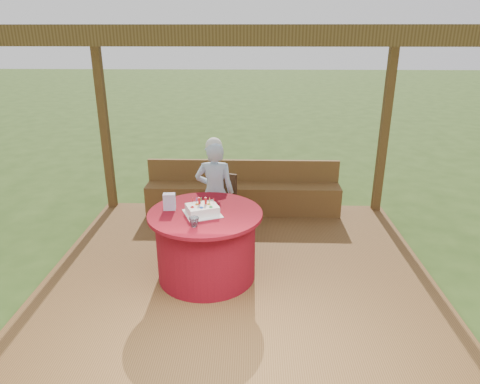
{
  "coord_description": "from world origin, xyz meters",
  "views": [
    {
      "loc": [
        0.15,
        -4.53,
        2.8
      ],
      "look_at": [
        0.0,
        0.25,
        1.0
      ],
      "focal_mm": 32.0,
      "sensor_mm": 36.0,
      "label": 1
    }
  ],
  "objects_px": {
    "bench": "(243,196)",
    "birthday_cake": "(202,209)",
    "gift_bag": "(169,202)",
    "table": "(206,244)",
    "chair": "(221,202)",
    "elderly_woman": "(215,191)",
    "drinking_glass": "(194,222)"
  },
  "relations": [
    {
      "from": "table",
      "to": "drinking_glass",
      "type": "relative_size",
      "value": 12.13
    },
    {
      "from": "bench",
      "to": "birthday_cake",
      "type": "distance_m",
      "value": 2.08
    },
    {
      "from": "elderly_woman",
      "to": "gift_bag",
      "type": "relative_size",
      "value": 7.61
    },
    {
      "from": "bench",
      "to": "birthday_cake",
      "type": "height_order",
      "value": "birthday_cake"
    },
    {
      "from": "bench",
      "to": "birthday_cake",
      "type": "relative_size",
      "value": 6.18
    },
    {
      "from": "bench",
      "to": "table",
      "type": "xyz_separation_m",
      "value": [
        -0.37,
        -1.92,
        0.14
      ]
    },
    {
      "from": "chair",
      "to": "elderly_woman",
      "type": "distance_m",
      "value": 0.38
    },
    {
      "from": "chair",
      "to": "table",
      "type": "bearing_deg",
      "value": -93.86
    },
    {
      "from": "birthday_cake",
      "to": "gift_bag",
      "type": "relative_size",
      "value": 2.57
    },
    {
      "from": "chair",
      "to": "elderly_woman",
      "type": "relative_size",
      "value": 0.59
    },
    {
      "from": "birthday_cake",
      "to": "gift_bag",
      "type": "xyz_separation_m",
      "value": [
        -0.38,
        0.11,
        0.04
      ]
    },
    {
      "from": "table",
      "to": "drinking_glass",
      "type": "height_order",
      "value": "drinking_glass"
    },
    {
      "from": "elderly_woman",
      "to": "chair",
      "type": "bearing_deg",
      "value": 79.83
    },
    {
      "from": "elderly_woman",
      "to": "gift_bag",
      "type": "distance_m",
      "value": 0.95
    },
    {
      "from": "bench",
      "to": "chair",
      "type": "relative_size",
      "value": 3.54
    },
    {
      "from": "birthday_cake",
      "to": "bench",
      "type": "bearing_deg",
      "value": 78.49
    },
    {
      "from": "bench",
      "to": "elderly_woman",
      "type": "xyz_separation_m",
      "value": [
        -0.34,
        -1.02,
        0.45
      ]
    },
    {
      "from": "bench",
      "to": "drinking_glass",
      "type": "distance_m",
      "value": 2.4
    },
    {
      "from": "table",
      "to": "chair",
      "type": "height_order",
      "value": "chair"
    },
    {
      "from": "chair",
      "to": "bench",
      "type": "bearing_deg",
      "value": 68.36
    },
    {
      "from": "elderly_woman",
      "to": "table",
      "type": "bearing_deg",
      "value": -91.87
    },
    {
      "from": "bench",
      "to": "drinking_glass",
      "type": "height_order",
      "value": "drinking_glass"
    },
    {
      "from": "bench",
      "to": "elderly_woman",
      "type": "bearing_deg",
      "value": -108.63
    },
    {
      "from": "table",
      "to": "gift_bag",
      "type": "height_order",
      "value": "gift_bag"
    },
    {
      "from": "table",
      "to": "gift_bag",
      "type": "xyz_separation_m",
      "value": [
        -0.41,
        0.07,
        0.49
      ]
    },
    {
      "from": "bench",
      "to": "gift_bag",
      "type": "relative_size",
      "value": 15.91
    },
    {
      "from": "bench",
      "to": "gift_bag",
      "type": "xyz_separation_m",
      "value": [
        -0.78,
        -1.85,
        0.63
      ]
    },
    {
      "from": "table",
      "to": "chair",
      "type": "relative_size",
      "value": 1.5
    },
    {
      "from": "gift_bag",
      "to": "drinking_glass",
      "type": "relative_size",
      "value": 1.8
    },
    {
      "from": "bench",
      "to": "chair",
      "type": "height_order",
      "value": "chair"
    },
    {
      "from": "bench",
      "to": "table",
      "type": "height_order",
      "value": "table"
    },
    {
      "from": "chair",
      "to": "elderly_woman",
      "type": "xyz_separation_m",
      "value": [
        -0.05,
        -0.28,
        0.26
      ]
    }
  ]
}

